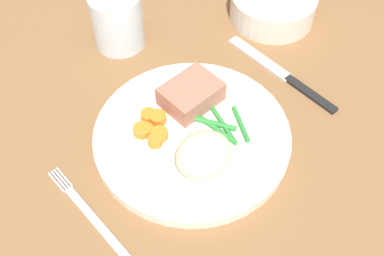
{
  "coord_description": "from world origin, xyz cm",
  "views": [
    {
      "loc": [
        -24.34,
        -31.46,
        53.09
      ],
      "look_at": [
        0.84,
        -3.47,
        4.6
      ],
      "focal_mm": 44.09,
      "sensor_mm": 36.0,
      "label": 1
    }
  ],
  "objects": [
    {
      "name": "carrot_slices",
      "position": [
        -2.78,
        0.42,
        4.15
      ],
      "size": [
        5.14,
        5.92,
        1.26
      ],
      "color": "orange",
      "rests_on": "dinner_plate"
    },
    {
      "name": "green_beans",
      "position": [
        4.26,
        -5.21,
        3.93
      ],
      "size": [
        6.47,
        8.75,
        0.72
      ],
      "color": "#2D8C38",
      "rests_on": "dinner_plate"
    },
    {
      "name": "dining_table",
      "position": [
        0.0,
        0.0,
        1.0
      ],
      "size": [
        120.0,
        90.0,
        2.0
      ],
      "color": "brown",
      "rests_on": "ground"
    },
    {
      "name": "water_glass",
      "position": [
        5.45,
        18.67,
        5.87
      ],
      "size": [
        7.97,
        7.97,
        8.9
      ],
      "color": "silver",
      "rests_on": "dining_table"
    },
    {
      "name": "meat_portion",
      "position": [
        4.38,
        0.65,
        5.14
      ],
      "size": [
        7.84,
        6.09,
        3.09
      ],
      "primitive_type": "cube",
      "rotation": [
        0.0,
        0.0,
        0.02
      ],
      "color": "#A86B56",
      "rests_on": "dinner_plate"
    },
    {
      "name": "knife",
      "position": [
        19.01,
        -3.76,
        2.2
      ],
      "size": [
        1.7,
        20.5,
        0.64
      ],
      "rotation": [
        0.0,
        0.0,
        -0.08
      ],
      "color": "black",
      "rests_on": "dining_table"
    },
    {
      "name": "dinner_plate",
      "position": [
        0.84,
        -3.47,
        2.8
      ],
      "size": [
        26.2,
        26.2,
        1.6
      ],
      "primitive_type": "cylinder",
      "color": "white",
      "rests_on": "dining_table"
    },
    {
      "name": "mashed_potatoes",
      "position": [
        -1.52,
        -8.19,
        5.89
      ],
      "size": [
        7.33,
        6.32,
        4.58
      ],
      "primitive_type": "ellipsoid",
      "color": "beige",
      "rests_on": "dinner_plate"
    },
    {
      "name": "fork",
      "position": [
        -15.8,
        -3.73,
        2.2
      ],
      "size": [
        1.44,
        16.6,
        0.4
      ],
      "rotation": [
        0.0,
        0.0,
        -0.02
      ],
      "color": "silver",
      "rests_on": "dining_table"
    },
    {
      "name": "salad_bowl",
      "position": [
        27.89,
        6.72,
        4.55
      ],
      "size": [
        13.93,
        13.93,
        4.53
      ],
      "color": "silver",
      "rests_on": "dining_table"
    }
  ]
}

